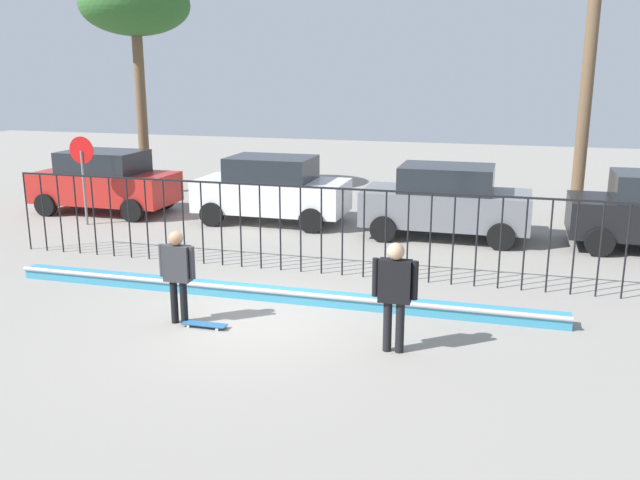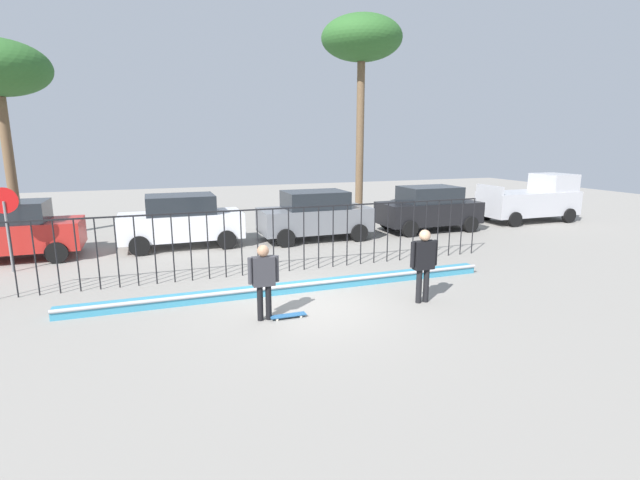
{
  "view_description": "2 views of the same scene",
  "coord_description": "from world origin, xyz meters",
  "px_view_note": "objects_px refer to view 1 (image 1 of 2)",
  "views": [
    {
      "loc": [
        4.35,
        -10.72,
        4.39
      ],
      "look_at": [
        1.05,
        0.85,
        1.33
      ],
      "focal_mm": 38.37,
      "sensor_mm": 36.0,
      "label": 1
    },
    {
      "loc": [
        -3.26,
        -9.95,
        3.83
      ],
      "look_at": [
        0.87,
        1.42,
        1.24
      ],
      "focal_mm": 26.27,
      "sensor_mm": 36.0,
      "label": 2
    }
  ],
  "objects_px": {
    "camera_operator": "(395,287)",
    "palm_tree_short": "(135,8)",
    "stop_sign": "(83,168)",
    "skateboard": "(204,324)",
    "parked_car_gray": "(446,201)",
    "skateboarder": "(177,269)",
    "parked_car_white": "(272,189)",
    "parked_car_red": "(105,181)"
  },
  "relations": [
    {
      "from": "skateboarder",
      "to": "parked_car_white",
      "type": "relative_size",
      "value": 0.39
    },
    {
      "from": "parked_car_red",
      "to": "skateboard",
      "type": "bearing_deg",
      "value": -51.13
    },
    {
      "from": "skateboard",
      "to": "parked_car_white",
      "type": "relative_size",
      "value": 0.19
    },
    {
      "from": "parked_car_red",
      "to": "palm_tree_short",
      "type": "distance_m",
      "value": 6.24
    },
    {
      "from": "skateboard",
      "to": "stop_sign",
      "type": "height_order",
      "value": "stop_sign"
    },
    {
      "from": "skateboard",
      "to": "parked_car_red",
      "type": "xyz_separation_m",
      "value": [
        -7.04,
        7.97,
        0.91
      ]
    },
    {
      "from": "skateboarder",
      "to": "stop_sign",
      "type": "bearing_deg",
      "value": 126.47
    },
    {
      "from": "skateboarder",
      "to": "camera_operator",
      "type": "distance_m",
      "value": 3.83
    },
    {
      "from": "parked_car_red",
      "to": "parked_car_white",
      "type": "relative_size",
      "value": 1.0
    },
    {
      "from": "camera_operator",
      "to": "stop_sign",
      "type": "bearing_deg",
      "value": -6.1
    },
    {
      "from": "stop_sign",
      "to": "palm_tree_short",
      "type": "distance_m",
      "value": 6.79
    },
    {
      "from": "parked_car_gray",
      "to": "parked_car_white",
      "type": "bearing_deg",
      "value": 174.58
    },
    {
      "from": "skateboarder",
      "to": "palm_tree_short",
      "type": "height_order",
      "value": "palm_tree_short"
    },
    {
      "from": "skateboard",
      "to": "parked_car_red",
      "type": "relative_size",
      "value": 0.19
    },
    {
      "from": "palm_tree_short",
      "to": "parked_car_red",
      "type": "bearing_deg",
      "value": -81.5
    },
    {
      "from": "stop_sign",
      "to": "skateboard",
      "type": "bearing_deg",
      "value": -43.76
    },
    {
      "from": "skateboarder",
      "to": "parked_car_white",
      "type": "distance_m",
      "value": 8.11
    },
    {
      "from": "stop_sign",
      "to": "palm_tree_short",
      "type": "relative_size",
      "value": 0.34
    },
    {
      "from": "parked_car_red",
      "to": "palm_tree_short",
      "type": "relative_size",
      "value": 0.58
    },
    {
      "from": "skateboard",
      "to": "stop_sign",
      "type": "relative_size",
      "value": 0.32
    },
    {
      "from": "skateboarder",
      "to": "palm_tree_short",
      "type": "bearing_deg",
      "value": 114.34
    },
    {
      "from": "skateboard",
      "to": "camera_operator",
      "type": "xyz_separation_m",
      "value": [
        3.32,
        -0.11,
        1.01
      ]
    },
    {
      "from": "parked_car_gray",
      "to": "stop_sign",
      "type": "xyz_separation_m",
      "value": [
        -9.96,
        -1.3,
        0.64
      ]
    },
    {
      "from": "skateboard",
      "to": "palm_tree_short",
      "type": "height_order",
      "value": "palm_tree_short"
    },
    {
      "from": "skateboarder",
      "to": "palm_tree_short",
      "type": "xyz_separation_m",
      "value": [
        -7.02,
        11.15,
        5.28
      ]
    },
    {
      "from": "parked_car_red",
      "to": "parked_car_gray",
      "type": "bearing_deg",
      "value": -4.26
    },
    {
      "from": "palm_tree_short",
      "to": "skateboarder",
      "type": "bearing_deg",
      "value": -57.79
    },
    {
      "from": "skateboard",
      "to": "camera_operator",
      "type": "bearing_deg",
      "value": 8.7
    },
    {
      "from": "skateboarder",
      "to": "palm_tree_short",
      "type": "relative_size",
      "value": 0.23
    },
    {
      "from": "skateboarder",
      "to": "parked_car_red",
      "type": "bearing_deg",
      "value": 121.75
    },
    {
      "from": "skateboard",
      "to": "parked_car_white",
      "type": "distance_m",
      "value": 8.32
    },
    {
      "from": "parked_car_gray",
      "to": "palm_tree_short",
      "type": "height_order",
      "value": "palm_tree_short"
    },
    {
      "from": "palm_tree_short",
      "to": "stop_sign",
      "type": "bearing_deg",
      "value": -79.74
    },
    {
      "from": "camera_operator",
      "to": "parked_car_gray",
      "type": "relative_size",
      "value": 0.41
    },
    {
      "from": "palm_tree_short",
      "to": "skateboard",
      "type": "bearing_deg",
      "value": -56.16
    },
    {
      "from": "skateboard",
      "to": "palm_tree_short",
      "type": "xyz_separation_m",
      "value": [
        -7.53,
        11.23,
        6.22
      ]
    },
    {
      "from": "camera_operator",
      "to": "parked_car_gray",
      "type": "distance_m",
      "value": 7.78
    },
    {
      "from": "skateboarder",
      "to": "skateboard",
      "type": "bearing_deg",
      "value": -16.97
    },
    {
      "from": "skateboarder",
      "to": "camera_operator",
      "type": "bearing_deg",
      "value": -10.69
    },
    {
      "from": "skateboard",
      "to": "parked_car_gray",
      "type": "xyz_separation_m",
      "value": [
        3.32,
        7.67,
        0.91
      ]
    },
    {
      "from": "camera_operator",
      "to": "palm_tree_short",
      "type": "xyz_separation_m",
      "value": [
        -10.84,
        11.33,
        5.21
      ]
    },
    {
      "from": "parked_car_gray",
      "to": "palm_tree_short",
      "type": "bearing_deg",
      "value": 161.42
    }
  ]
}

